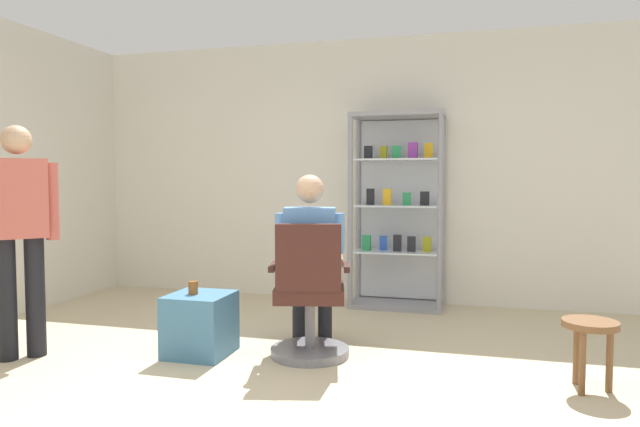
% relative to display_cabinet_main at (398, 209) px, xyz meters
% --- Properties ---
extents(ground_plane, '(7.20, 7.20, 0.00)m').
position_rel_display_cabinet_main_xyz_m(ground_plane, '(-0.40, -2.76, -0.97)').
color(ground_plane, '#C6B793').
extents(back_wall, '(6.00, 0.10, 2.70)m').
position_rel_display_cabinet_main_xyz_m(back_wall, '(-0.40, 0.24, 0.38)').
color(back_wall, silver).
rests_on(back_wall, ground).
extents(display_cabinet_main, '(0.90, 0.45, 1.90)m').
position_rel_display_cabinet_main_xyz_m(display_cabinet_main, '(0.00, 0.00, 0.00)').
color(display_cabinet_main, gray).
rests_on(display_cabinet_main, ground).
extents(office_chair, '(0.62, 0.59, 0.96)m').
position_rel_display_cabinet_main_xyz_m(office_chair, '(-0.37, -1.84, -0.57)').
color(office_chair, slate).
rests_on(office_chair, ground).
extents(seated_shopkeeper, '(0.55, 0.62, 1.29)m').
position_rel_display_cabinet_main_xyz_m(seated_shopkeeper, '(-0.41, -1.68, -0.25)').
color(seated_shopkeeper, black).
rests_on(seated_shopkeeper, ground).
extents(storage_crate, '(0.42, 0.43, 0.44)m').
position_rel_display_cabinet_main_xyz_m(storage_crate, '(-1.15, -1.96, -0.75)').
color(storage_crate, teal).
rests_on(storage_crate, ground).
extents(tea_glass, '(0.07, 0.07, 0.09)m').
position_rel_display_cabinet_main_xyz_m(tea_glass, '(-1.20, -1.98, -0.48)').
color(tea_glass, brown).
rests_on(tea_glass, storage_crate).
extents(standing_customer, '(0.40, 0.42, 1.63)m').
position_rel_display_cabinet_main_xyz_m(standing_customer, '(-2.33, -2.36, -0.03)').
color(standing_customer, black).
rests_on(standing_customer, ground).
extents(wooden_stool, '(0.32, 0.32, 0.42)m').
position_rel_display_cabinet_main_xyz_m(wooden_stool, '(1.40, -1.98, -0.63)').
color(wooden_stool, brown).
rests_on(wooden_stool, ground).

